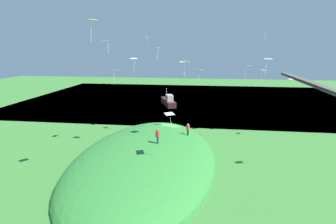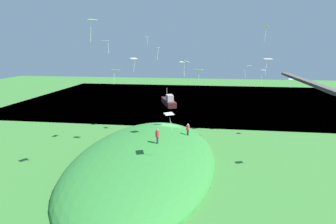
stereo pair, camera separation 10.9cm
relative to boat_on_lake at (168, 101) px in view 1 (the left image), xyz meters
The scene contains 23 objects.
ground_plane 23.53m from the boat_on_lake, ahead, with size 160.00×160.00×0.00m, color #397A31.
lake_water 9.03m from the boat_on_lake, 157.46° to the left, with size 53.18×80.00×0.40m, color #295379.
grass_hill 33.43m from the boat_on_lake, ahead, with size 30.92×16.39×4.90m, color #307E33.
bridge_deck_far 34.27m from the boat_on_lake, 104.09° to the left, with size 47.86×1.80×0.70m, color #554F49.
boat_on_lake is the anchor object (origin of this frame).
person_near_shore 33.76m from the boat_on_lake, ahead, with size 0.54×0.54×1.73m.
person_watching_kites 28.97m from the boat_on_lake, 12.88° to the left, with size 0.60×0.60×1.59m.
kite_0 33.52m from the boat_on_lake, 30.32° to the left, with size 0.80×1.06×2.06m.
kite_2 24.95m from the boat_on_lake, 13.22° to the left, with size 1.24×1.31×1.91m.
kite_3 26.58m from the boat_on_lake, ahead, with size 0.95×0.99×1.75m.
kite_4 28.53m from the boat_on_lake, 16.35° to the left, with size 0.90×1.22×1.65m.
kite_5 28.16m from the boat_on_lake, 38.88° to the left, with size 0.94×0.67×1.84m.
kite_6 23.79m from the boat_on_lake, ahead, with size 1.33×1.27×2.14m.
kite_7 32.99m from the boat_on_lake, 32.69° to the left, with size 0.79×0.92×1.88m.
kite_8 41.66m from the boat_on_lake, ahead, with size 1.24×1.13×1.94m.
kite_9 30.05m from the boat_on_lake, ahead, with size 0.79×1.05×1.87m.
kite_10 31.35m from the boat_on_lake, 41.66° to the left, with size 0.78×0.83×1.24m.
kite_11 22.67m from the boat_on_lake, ahead, with size 1.11×1.00×1.27m.
kite_12 27.38m from the boat_on_lake, 34.12° to the left, with size 1.15×1.18×1.90m.
kite_13 33.61m from the boat_on_lake, 11.11° to the left, with size 1.39×1.33×1.93m.
kite_14 38.54m from the boat_on_lake, ahead, with size 1.40×1.19×1.80m.
kite_15 32.21m from the boat_on_lake, ahead, with size 0.93×0.67×1.55m.
mooring_post 18.92m from the boat_on_lake, ahead, with size 0.14×0.14×0.93m, color brown.
Camera 1 is at (40.80, 5.35, 13.28)m, focal length 30.51 mm.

